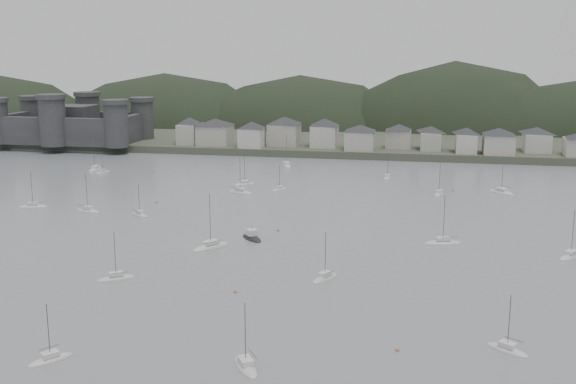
# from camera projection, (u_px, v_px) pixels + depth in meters

# --- Properties ---
(ground) EXTENTS (900.00, 900.00, 0.00)m
(ground) POSITION_uv_depth(u_px,v_px,m) (202.00, 317.00, 115.56)
(ground) COLOR slate
(ground) RESTS_ON ground
(far_shore_land) EXTENTS (900.00, 250.00, 3.00)m
(far_shore_land) POSITION_uv_depth(u_px,v_px,m) (361.00, 123.00, 398.43)
(far_shore_land) COLOR #383D2D
(far_shore_land) RESTS_ON ground
(forested_ridge) EXTENTS (851.55, 103.94, 102.57)m
(forested_ridge) POSITION_uv_depth(u_px,v_px,m) (365.00, 151.00, 375.58)
(forested_ridge) COLOR black
(forested_ridge) RESTS_ON ground
(castle) EXTENTS (66.00, 43.00, 20.00)m
(castle) POSITION_uv_depth(u_px,v_px,m) (71.00, 123.00, 308.64)
(castle) COLOR #2F2F31
(castle) RESTS_ON far_shore_land
(waterfront_town) EXTENTS (451.48, 28.46, 12.92)m
(waterfront_town) POSITION_uv_depth(u_px,v_px,m) (461.00, 137.00, 280.18)
(waterfront_town) COLOR #9F9B91
(waterfront_town) RESTS_ON far_shore_land
(moored_fleet) EXTENTS (238.73, 179.62, 13.47)m
(moored_fleet) POSITION_uv_depth(u_px,v_px,m) (206.00, 219.00, 181.33)
(moored_fleet) COLOR beige
(moored_fleet) RESTS_ON ground
(motor_launch_far) EXTENTS (7.42, 8.18, 3.94)m
(motor_launch_far) POSITION_uv_depth(u_px,v_px,m) (252.00, 238.00, 162.74)
(motor_launch_far) COLOR black
(motor_launch_far) RESTS_ON ground
(mooring_buoys) EXTENTS (135.73, 133.83, 0.70)m
(mooring_buoys) POSITION_uv_depth(u_px,v_px,m) (213.00, 228.00, 171.94)
(mooring_buoys) COLOR #BB6B3E
(mooring_buoys) RESTS_ON ground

